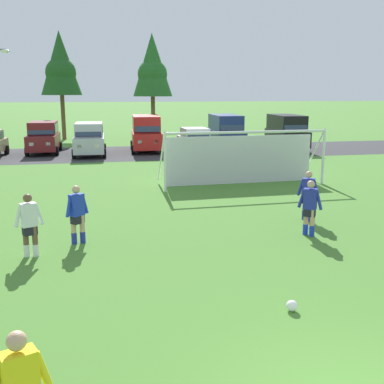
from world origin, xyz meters
The scene contains 16 objects.
ground_plane centered at (0.00, 15.00, 0.00)m, with size 400.00×400.00×0.00m, color #477A2D.
parking_lot_strip centered at (0.00, 27.96, 0.00)m, with size 52.00×8.40×0.01m, color #333335.
soccer_ball centered at (0.28, 3.03, 0.11)m, with size 0.22×0.22×0.22m.
soccer_goal centered at (3.22, 15.47, 1.29)m, with size 7.47×2.15×2.57m.
player_striker_near centered at (3.44, 9.05, 0.82)m, with size 0.61×0.54×1.64m.
player_midfield_center centered at (-4.99, 7.29, 0.82)m, with size 0.74×0.37×1.64m.
player_defender_far centered at (-3.84, 8.14, 0.82)m, with size 0.64×0.51×1.64m.
player_winger_left centered at (2.76, 7.51, 0.82)m, with size 0.62×0.54×1.64m.
parked_car_slot_left centered at (-6.69, 29.10, 1.11)m, with size 2.19×4.63×2.16m.
parked_car_slot_center_left centered at (-3.59, 27.21, 1.11)m, with size 2.23×4.65×2.16m.
parked_car_slot_center centered at (0.37, 28.73, 1.34)m, with size 2.42×4.91×2.52m.
parked_car_slot_center_right centered at (3.59, 27.05, 0.88)m, with size 2.12×4.25×1.72m.
parked_car_slot_right centered at (6.27, 28.79, 1.34)m, with size 2.38×4.89×2.52m.
parked_car_slot_far_right centered at (10.61, 27.73, 1.34)m, with size 2.46×4.93×2.52m.
tree_left_edge centered at (-5.89, 38.97, 6.44)m, with size 3.52×3.52×9.38m.
tree_mid_left centered at (1.91, 36.91, 6.26)m, with size 3.42×3.42×9.12m.
Camera 1 is at (-3.30, -4.73, 4.11)m, focal length 43.86 mm.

